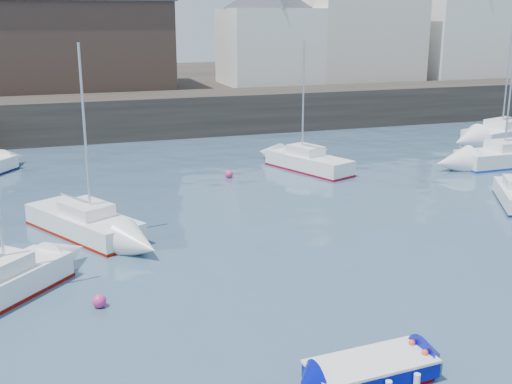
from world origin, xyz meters
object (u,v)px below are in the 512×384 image
object	(u,v)px
sailboat_g	(507,132)
buoy_near	(100,307)
sailboat_d	(512,156)
sailboat_b	(84,222)
buoy_far	(229,178)
sailboat_f	(308,162)
blue_dinghy	(371,370)

from	to	relation	value
sailboat_g	buoy_near	distance (m)	35.93
buoy_near	sailboat_d	bearing A→B (deg)	25.43
sailboat_d	sailboat_g	distance (m)	8.39
buoy_near	sailboat_g	bearing A→B (deg)	31.61
sailboat_d	sailboat_b	bearing A→B (deg)	-169.17
buoy_near	buoy_far	xyz separation A→B (m)	(8.38, 14.51, 0.00)
sailboat_f	sailboat_g	bearing A→B (deg)	13.34
buoy_near	buoy_far	size ratio (longest dim) A/B	0.99
sailboat_d	blue_dinghy	bearing A→B (deg)	-136.36
sailboat_d	buoy_far	bearing A→B (deg)	172.13
sailboat_d	buoy_near	bearing A→B (deg)	-154.57
sailboat_d	buoy_far	size ratio (longest dim) A/B	20.18
blue_dinghy	buoy_far	size ratio (longest dim) A/B	7.42
sailboat_g	buoy_near	xyz separation A→B (m)	(-30.59, -18.83, -0.56)
blue_dinghy	buoy_far	bearing A→B (deg)	83.57
sailboat_d	buoy_near	world-z (taller)	sailboat_d
blue_dinghy	sailboat_g	xyz separation A→B (m)	(24.57, 25.30, 0.22)
sailboat_b	sailboat_d	distance (m)	25.96
buoy_far	sailboat_g	bearing A→B (deg)	11.00
blue_dinghy	buoy_far	distance (m)	21.12
blue_dinghy	sailboat_f	xyz separation A→B (m)	(7.24, 21.19, 0.18)
sailboat_f	sailboat_g	world-z (taller)	sailboat_g
sailboat_d	sailboat_f	size ratio (longest dim) A/B	1.22
buoy_near	sailboat_f	bearing A→B (deg)	47.97
sailboat_d	sailboat_f	world-z (taller)	sailboat_d
sailboat_b	sailboat_d	bearing A→B (deg)	10.83
sailboat_f	buoy_far	bearing A→B (deg)	-177.55
sailboat_b	buoy_far	size ratio (longest dim) A/B	17.50
sailboat_b	buoy_far	world-z (taller)	sailboat_b
sailboat_d	buoy_far	world-z (taller)	sailboat_d
sailboat_f	buoy_near	size ratio (longest dim) A/B	16.72
sailboat_f	sailboat_g	distance (m)	17.81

